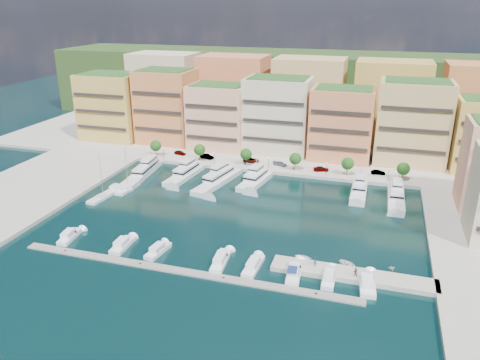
{
  "coord_description": "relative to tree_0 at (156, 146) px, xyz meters",
  "views": [
    {
      "loc": [
        31.89,
        -103.69,
        50.57
      ],
      "look_at": [
        -2.12,
        7.61,
        6.0
      ],
      "focal_mm": 35.0,
      "sensor_mm": 36.0,
      "label": 1
    }
  ],
  "objects": [
    {
      "name": "yacht_6",
      "position": [
        78.27,
        -13.13,
        -3.53
      ],
      "size": [
        4.43,
        18.89,
        7.3
      ],
      "color": "silver",
      "rests_on": "ground"
    },
    {
      "name": "tree_4",
      "position": [
        64.0,
        0.0,
        0.0
      ],
      "size": [
        3.8,
        3.8,
        5.65
      ],
      "color": "#473323",
      "rests_on": "north_quay"
    },
    {
      "name": "lamppost_1",
      "position": [
        22.0,
        -2.3,
        -0.92
      ],
      "size": [
        0.3,
        0.3,
        4.2
      ],
      "color": "black",
      "rests_on": "north_quay"
    },
    {
      "name": "sailboat_1",
      "position": [
        1.22,
        -35.27,
        -4.44
      ],
      "size": [
        3.85,
        10.63,
        13.2
      ],
      "color": "silver",
      "rests_on": "ground"
    },
    {
      "name": "apartment_5",
      "position": [
        82.0,
        18.49,
        9.57
      ],
      "size": [
        22.0,
        16.5,
        26.8
      ],
      "color": "tan",
      "rests_on": "north_quay"
    },
    {
      "name": "tree_2",
      "position": [
        32.0,
        0.0,
        0.0
      ],
      "size": [
        3.8,
        3.8,
        5.65
      ],
      "color": "#473323",
      "rests_on": "north_quay"
    },
    {
      "name": "cruiser_0",
      "position": [
        7.13,
        -58.08,
        -4.2
      ],
      "size": [
        3.39,
        7.71,
        2.55
      ],
      "color": "white",
      "rests_on": "ground"
    },
    {
      "name": "car_4",
      "position": [
        56.01,
        1.4,
        -2.94
      ],
      "size": [
        5.05,
        3.08,
        1.61
      ],
      "primitive_type": "imported",
      "rotation": [
        0.0,
        0.0,
        1.84
      ],
      "color": "gray",
      "rests_on": "north_quay"
    },
    {
      "name": "apartment_3",
      "position": [
        38.0,
        18.49,
        9.07
      ],
      "size": [
        22.0,
        16.5,
        25.8
      ],
      "color": "beige",
      "rests_on": "north_quay"
    },
    {
      "name": "tree_0",
      "position": [
        0.0,
        0.0,
        0.0
      ],
      "size": [
        3.8,
        3.8,
        5.65
      ],
      "color": "#473323",
      "rests_on": "north_quay"
    },
    {
      "name": "apartment_2",
      "position": [
        17.0,
        16.49,
        7.57
      ],
      "size": [
        20.0,
        15.5,
        22.8
      ],
      "color": "#ECA084",
      "rests_on": "north_quay"
    },
    {
      "name": "lamppost_4",
      "position": [
        76.0,
        -2.3,
        -0.92
      ],
      "size": [
        0.3,
        0.3,
        4.2
      ],
      "color": "black",
      "rests_on": "north_quay"
    },
    {
      "name": "yacht_0",
      "position": [
        3.36,
        -15.54,
        -3.53
      ],
      "size": [
        6.34,
        24.38,
        7.3
      ],
      "color": "silver",
      "rests_on": "ground"
    },
    {
      "name": "cruiser_5",
      "position": [
        43.55,
        -58.1,
        -4.2
      ],
      "size": [
        3.2,
        9.24,
        2.55
      ],
      "color": "white",
      "rests_on": "ground"
    },
    {
      "name": "backblock_3",
      "position": [
        75.0,
        40.5,
        11.26
      ],
      "size": [
        26.0,
        18.0,
        30.0
      ],
      "primitive_type": "cube",
      "color": "gold",
      "rests_on": "north_quay"
    },
    {
      "name": "backblock_0",
      "position": [
        -15.0,
        40.5,
        11.26
      ],
      "size": [
        26.0,
        18.0,
        30.0
      ],
      "primitive_type": "cube",
      "color": "beige",
      "rests_on": "north_quay"
    },
    {
      "name": "yacht_1",
      "position": [
        16.49,
        -13.3,
        -3.65
      ],
      "size": [
        6.33,
        19.46,
        7.3
      ],
      "color": "silver",
      "rests_on": "ground"
    },
    {
      "name": "ground",
      "position": [
        40.0,
        -33.5,
        -4.74
      ],
      "size": [
        400.0,
        400.0,
        0.0
      ],
      "primitive_type": "plane",
      "color": "black",
      "rests_on": "ground"
    },
    {
      "name": "tree_5",
      "position": [
        80.0,
        0.0,
        0.0
      ],
      "size": [
        3.8,
        3.8,
        5.65
      ],
      "color": "#473323",
      "rests_on": "north_quay"
    },
    {
      "name": "cruiser_6",
      "position": [
        50.53,
        -58.09,
        -4.2
      ],
      "size": [
        2.87,
        8.44,
        2.55
      ],
      "color": "white",
      "rests_on": "ground"
    },
    {
      "name": "car_5",
      "position": [
        73.11,
        3.39,
        -3.04
      ],
      "size": [
        4.36,
        1.82,
        1.4
      ],
      "primitive_type": "imported",
      "rotation": [
        0.0,
        0.0,
        1.65
      ],
      "color": "gray",
      "rests_on": "north_quay"
    },
    {
      "name": "yacht_2",
      "position": [
        27.9,
        -15.0,
        -3.53
      ],
      "size": [
        8.64,
        23.32,
        7.3
      ],
      "color": "silver",
      "rests_on": "ground"
    },
    {
      "name": "car_1",
      "position": [
        17.54,
        2.52,
        -2.95
      ],
      "size": [
        5.05,
        2.76,
        1.58
      ],
      "primitive_type": "imported",
      "rotation": [
        0.0,
        0.0,
        1.33
      ],
      "color": "gray",
      "rests_on": "north_quay"
    },
    {
      "name": "tree_3",
      "position": [
        48.0,
        0.0,
        0.0
      ],
      "size": [
        3.8,
        3.8,
        5.65
      ],
      "color": "#473323",
      "rests_on": "north_quay"
    },
    {
      "name": "person_0",
      "position": [
        62.43,
        -54.79,
        -2.76
      ],
      "size": [
        0.65,
        0.82,
        1.97
      ],
      "primitive_type": "imported",
      "rotation": [
        0.0,
        0.0,
        1.85
      ],
      "color": "#232947",
      "rests_on": "finger_pier"
    },
    {
      "name": "tree_1",
      "position": [
        16.0,
        0.0,
        0.0
      ],
      "size": [
        3.8,
        3.8,
        5.65
      ],
      "color": "#473323",
      "rests_on": "north_quay"
    },
    {
      "name": "car_0",
      "position": [
        7.13,
        3.93,
        -3.0
      ],
      "size": [
        4.63,
        2.77,
        1.48
      ],
      "primitive_type": "imported",
      "rotation": [
        0.0,
        0.0,
        1.32
      ],
      "color": "gray",
      "rests_on": "north_quay"
    },
    {
      "name": "cruiser_8",
      "position": [
        65.7,
        -58.08,
        -4.2
      ],
      "size": [
        2.5,
        7.52,
        2.55
      ],
      "color": "white",
      "rests_on": "ground"
    },
    {
      "name": "yacht_3",
      "position": [
        38.47,
        -12.03,
        -3.53
      ],
      "size": [
        7.28,
        16.98,
        7.3
      ],
      "color": "silver",
      "rests_on": "ground"
    },
    {
      "name": "backblock_2",
      "position": [
        45.0,
        40.5,
        11.26
      ],
      "size": [
        26.0,
        18.0,
        30.0
      ],
      "primitive_type": "cube",
      "color": "tan",
      "rests_on": "north_quay"
    },
    {
      "name": "north_quay",
      "position": [
        40.0,
        28.5,
        -4.74
      ],
      "size": [
        220.0,
        64.0,
        2.0
      ],
      "primitive_type": "cube",
      "color": "#9E998E",
      "rests_on": "ground"
    },
    {
      "name": "tender_3",
      "position": [
        77.27,
        -50.24,
        -4.34
      ],
      "size": [
        1.89,
        1.77,
        0.8
      ],
      "primitive_type": "imported",
      "rotation": [
        0.0,
        0.0,
        1.93
      ],
      "color": "beige",
      "rests_on": "ground"
    },
    {
      "name": "lamppost_2",
      "position": [
        40.0,
        -2.3,
        -0.92
      ],
      "size": [
        0.3,
        0.3,
        4.2
      ],
      "color": "black",
      "rests_on": "north_quay"
    },
    {
      "name": "hillside",
      "position": [
        40.0,
        76.5,
        -4.74
      ],
      "size": [
        240.0,
        40.0,
        58.0
      ],
      "primitive_type": "cube",
      "color": "#233716",
      "rests_on": "ground"
    },
    {
      "name": "tender_0",
      "position": [
        59.54,
        -51.49,
        -4.37
      ],
      "size": [
        3.62,
        2.59,
        0.75
      ],
      "primitive_type": "imported",
      "rotation": [
        0.0,
        0.0,
        1.57
      ],
      "color": "white",
      "rests_on": "ground"
    },
    {
      "name": "west_quay",
      "position": [
        -22.0,
        -41.5,
        -4.74
      ],
      "size": [
        34.0,
        76.0,
        2.0
      ],
      "primitive_type": "cube",
      "color": "#9E998E",
      "rests_on": "ground"
    },
    {
      "name": "cruiser_7",
      "position": [
        58.88,
        -58.12,
        -4.17
      ],
      "size": [
        3.31,
        8.92,
        2.66
      ],
      "color": "white",
      "rests_on": "ground"
    },
    {
      "name": "lamppost_3",
      "position": [
        58.0,
        -2.3,
        -0.92
      ],
      "size": [
        0.3,
        0.3,
        4.2
      ],
      "color": "black",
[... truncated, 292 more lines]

